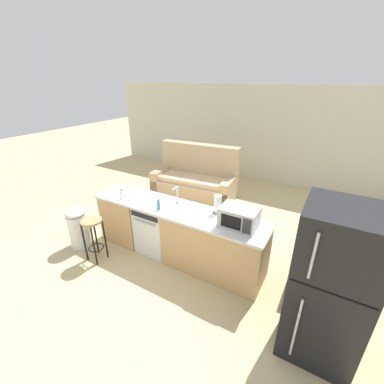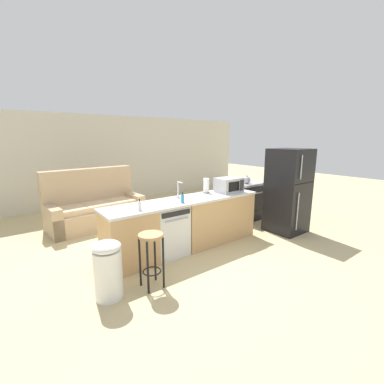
{
  "view_description": "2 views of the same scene",
  "coord_description": "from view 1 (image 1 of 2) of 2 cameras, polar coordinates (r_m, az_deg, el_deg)",
  "views": [
    {
      "loc": [
        2.15,
        -2.91,
        2.77
      ],
      "look_at": [
        0.07,
        0.64,
        0.9
      ],
      "focal_mm": 24.0,
      "sensor_mm": 36.0,
      "label": 1
    },
    {
      "loc": [
        -2.36,
        -3.53,
        1.94
      ],
      "look_at": [
        0.51,
        0.31,
        0.93
      ],
      "focal_mm": 24.0,
      "sensor_mm": 36.0,
      "label": 2
    }
  ],
  "objects": [
    {
      "name": "couch",
      "position": [
        6.42,
        0.84,
        2.6
      ],
      "size": [
        2.07,
        1.08,
        1.27
      ],
      "color": "tan",
      "rests_on": "ground_plane"
    },
    {
      "name": "ground_plane",
      "position": [
        4.56,
        -4.92,
        -13.17
      ],
      "size": [
        24.0,
        24.0,
        0.0
      ],
      "primitive_type": "plane",
      "color": "tan"
    },
    {
      "name": "wall_back",
      "position": [
        7.5,
        15.86,
        12.13
      ],
      "size": [
        10.0,
        0.06,
        2.6
      ],
      "color": "beige",
      "rests_on": "ground_plane"
    },
    {
      "name": "trash_bin",
      "position": [
        4.9,
        -23.98,
        -7.18
      ],
      "size": [
        0.35,
        0.35,
        0.74
      ],
      "color": "white",
      "rests_on": "ground_plane"
    },
    {
      "name": "bar_stool",
      "position": [
        4.39,
        -21.13,
        -8.12
      ],
      "size": [
        0.32,
        0.32,
        0.74
      ],
      "color": "tan",
      "rests_on": "ground_plane"
    },
    {
      "name": "soap_bottle",
      "position": [
        3.95,
        -7.43,
        -2.96
      ],
      "size": [
        0.06,
        0.06,
        0.18
      ],
      "color": "#338CCC",
      "rests_on": "kitchen_counter"
    },
    {
      "name": "kettle",
      "position": [
        3.78,
        27.19,
        -6.77
      ],
      "size": [
        0.21,
        0.17,
        0.19
      ],
      "color": "#B2B2B7",
      "rests_on": "stove_range"
    },
    {
      "name": "kitchen_counter",
      "position": [
        4.2,
        -2.41,
        -9.67
      ],
      "size": [
        2.94,
        0.66,
        0.9
      ],
      "color": "tan",
      "rests_on": "ground_plane"
    },
    {
      "name": "microwave",
      "position": [
        3.52,
        10.41,
        -5.49
      ],
      "size": [
        0.5,
        0.37,
        0.28
      ],
      "color": "#B7B7BC",
      "rests_on": "kitchen_counter"
    },
    {
      "name": "paper_towel_roll",
      "position": [
        3.82,
        5.74,
        -2.73
      ],
      "size": [
        0.14,
        0.14,
        0.28
      ],
      "color": "#4C4C51",
      "rests_on": "kitchen_counter"
    },
    {
      "name": "stove_range",
      "position": [
        4.17,
        28.22,
        -12.78
      ],
      "size": [
        0.76,
        0.68,
        0.9
      ],
      "color": "black",
      "rests_on": "ground_plane"
    },
    {
      "name": "dish_soap_bottle",
      "position": [
        4.41,
        -15.35,
        -0.6
      ],
      "size": [
        0.06,
        0.06,
        0.18
      ],
      "color": "silver",
      "rests_on": "kitchen_counter"
    },
    {
      "name": "dishwasher",
      "position": [
        4.45,
        -7.79,
        -7.8
      ],
      "size": [
        0.58,
        0.61,
        0.84
      ],
      "color": "white",
      "rests_on": "ground_plane"
    },
    {
      "name": "sink_faucet",
      "position": [
        4.08,
        -3.36,
        -0.94
      ],
      "size": [
        0.07,
        0.18,
        0.3
      ],
      "color": "silver",
      "rests_on": "kitchen_counter"
    },
    {
      "name": "refrigerator",
      "position": [
        3.04,
        28.2,
        -17.89
      ],
      "size": [
        0.72,
        0.73,
        1.73
      ],
      "color": "black",
      "rests_on": "ground_plane"
    }
  ]
}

